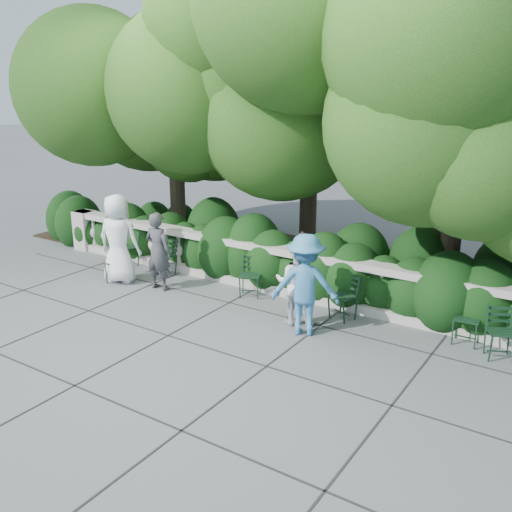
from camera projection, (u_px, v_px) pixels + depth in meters
The scene contains 15 objects.
ground at pixel (226, 322), 10.32m from camera, with size 90.00×90.00×0.00m, color #515458.
balustrade at pixel (277, 270), 11.61m from camera, with size 12.00×0.44×1.00m.
shrub_hedge at pixel (305, 276), 12.72m from camera, with size 15.00×2.60×1.70m, color black, non-canonical shape.
tree_canopy at pixel (345, 92), 11.33m from camera, with size 15.04×6.52×6.78m.
chair_a at pixel (124, 266), 13.41m from camera, with size 0.44×0.48×0.84m, color black, non-canonical shape.
chair_b at pixel (160, 275), 12.79m from camera, with size 0.44×0.48×0.84m, color black, non-canonical shape.
chair_c at pixel (337, 321), 10.39m from camera, with size 0.44×0.48×0.84m, color black, non-canonical shape.
chair_d at pixel (249, 299), 11.43m from camera, with size 0.44×0.48×0.84m, color black, non-canonical shape.
chair_e at pixel (463, 347), 9.37m from camera, with size 0.44×0.48×0.84m, color black, non-canonical shape.
chair_f at pixel (500, 362), 8.86m from camera, with size 0.44×0.48×0.84m, color black, non-canonical shape.
chair_weathered at pixel (116, 284), 12.28m from camera, with size 0.44×0.48×0.84m, color black, non-canonical shape.
person_businessman at pixel (118, 239), 12.13m from camera, with size 0.94×0.61×1.93m, color white.
person_woman_grey at pixel (158, 251), 11.74m from camera, with size 0.60×0.39×1.64m, color #39393D.
person_casual_man at pixel (296, 282), 10.07m from camera, with size 0.76×0.59×1.56m, color silver.
person_older_blue at pixel (305, 285), 9.64m from camera, with size 1.14×0.66×1.77m, color teal.
Camera 1 is at (5.66, -7.64, 4.22)m, focal length 40.00 mm.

